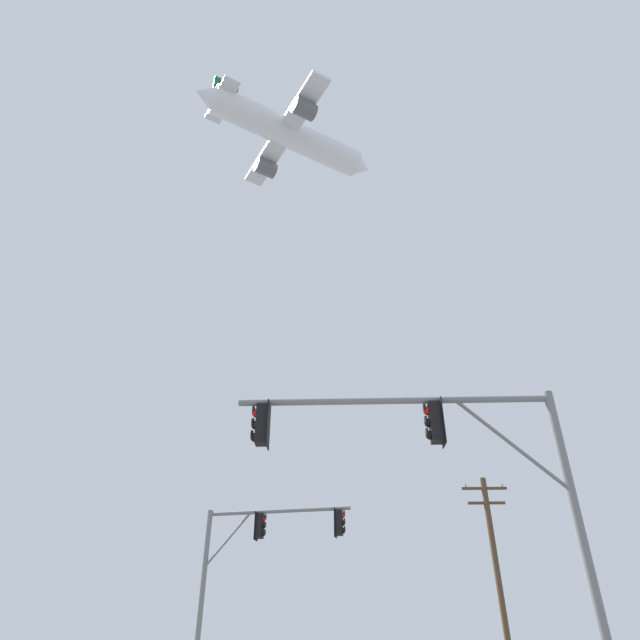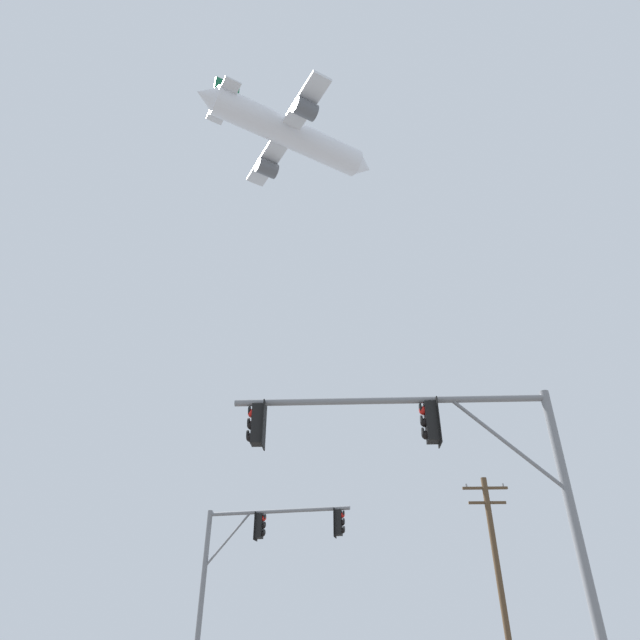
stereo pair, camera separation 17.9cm
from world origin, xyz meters
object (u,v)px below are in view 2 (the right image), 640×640
signal_pole_near (440,458)px  airplane (289,134)px  signal_pole_far (256,548)px  utility_pole (497,564)px

signal_pole_near → airplane: bearing=103.0°
airplane → signal_pole_near: bearing=-77.0°
signal_pole_far → utility_pole: (10.41, 5.33, 0.04)m
signal_pole_near → signal_pole_far: signal_pole_near is taller
signal_pole_near → airplane: (-7.23, 31.27, 48.01)m
utility_pole → airplane: size_ratio=0.40×
signal_pole_near → utility_pole: (5.05, 15.93, -0.18)m
utility_pole → airplane: (-12.28, 15.34, 48.19)m
signal_pole_far → utility_pole: bearing=27.1°
signal_pole_far → airplane: size_ratio=0.28×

